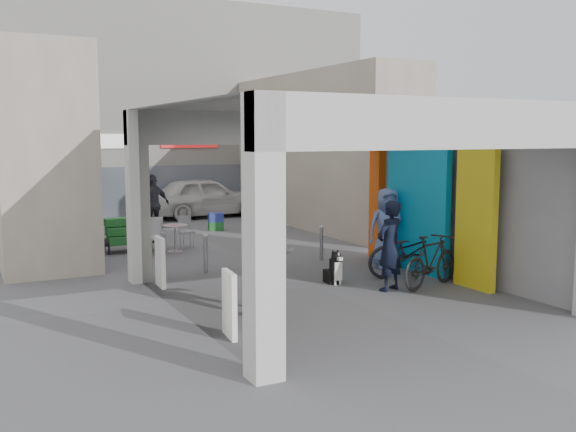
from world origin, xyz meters
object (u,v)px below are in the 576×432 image
man_elderly (387,228)px  bicycle_rear (431,261)px  bicycle_front (411,251)px  border_collie (334,270)px  man_with_dog (390,246)px  produce_stand (128,238)px  white_van (205,197)px  man_crates (153,204)px  cafe_set (168,239)px  man_back_turned (272,257)px

man_elderly → bicycle_rear: (-0.33, -1.94, -0.38)m
bicycle_front → border_collie: bearing=93.5°
man_with_dog → bicycle_rear: 0.98m
produce_stand → white_van: 7.22m
bicycle_rear → white_van: 12.58m
border_collie → bicycle_rear: 1.93m
man_with_dog → bicycle_rear: size_ratio=1.00×
man_elderly → border_collie: bearing=-142.6°
border_collie → man_crates: (-1.44, 8.18, 0.64)m
produce_stand → border_collie: bearing=-70.1°
man_crates → bicycle_front: man_crates is taller
border_collie → cafe_set: bearing=116.1°
cafe_set → man_back_turned: man_back_turned is taller
border_collie → man_elderly: bearing=29.5°
man_elderly → white_van: size_ratio=0.42×
man_crates → bicycle_rear: bearing=91.2°
produce_stand → white_van: white_van is taller
produce_stand → man_with_dog: bearing=-69.0°
man_back_turned → man_crates: man_back_turned is taller
cafe_set → man_crates: 3.04m
bicycle_front → bicycle_rear: size_ratio=1.16×
man_with_dog → man_crates: bearing=-95.7°
cafe_set → man_elderly: man_elderly is taller
border_collie → man_crates: man_crates is taller
cafe_set → man_crates: size_ratio=0.76×
man_with_dog → cafe_set: bearing=-86.4°
man_with_dog → border_collie: bearing=-75.0°
produce_stand → man_elderly: size_ratio=0.72×
border_collie → bicycle_rear: bearing=-30.0°
man_crates → produce_stand: bearing=44.8°
cafe_set → bicycle_rear: bearing=-61.7°
border_collie → white_van: size_ratio=0.16×
man_with_dog → man_elderly: size_ratio=0.96×
cafe_set → border_collie: (1.89, -5.24, -0.02)m
cafe_set → man_elderly: (3.76, -4.44, 0.62)m
bicycle_front → bicycle_rear: bicycle_front is taller
man_elderly → bicycle_front: man_elderly is taller
man_with_dog → man_back_turned: 2.78m
man_elderly → bicycle_front: 1.01m
cafe_set → white_van: bearing=62.2°
bicycle_front → white_van: bearing=9.8°
produce_stand → man_with_dog: size_ratio=0.74×
border_collie → man_crates: bearing=106.3°
produce_stand → man_elderly: 6.76m
bicycle_rear → white_van: (-0.15, 12.58, 0.22)m
man_elderly → cafe_set: bearing=144.6°
bicycle_rear → cafe_set: bearing=11.2°
border_collie → man_with_dog: bearing=-50.1°
bicycle_front → bicycle_rear: 1.04m
produce_stand → man_elderly: (4.72, -4.81, 0.57)m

